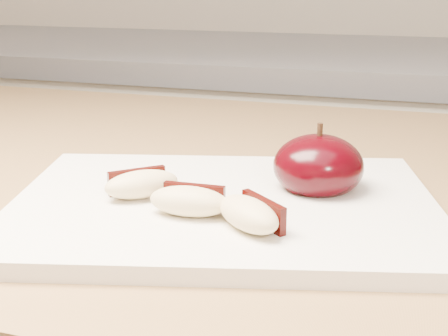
% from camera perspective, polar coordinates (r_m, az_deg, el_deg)
% --- Properties ---
extents(back_cabinet, '(2.40, 0.62, 0.94)m').
position_cam_1_polar(back_cabinet, '(1.40, 10.22, -8.73)').
color(back_cabinet, silver).
rests_on(back_cabinet, ground).
extents(cutting_board, '(0.38, 0.31, 0.01)m').
position_cam_1_polar(cutting_board, '(0.48, 0.00, -3.56)').
color(cutting_board, silver).
rests_on(cutting_board, island_counter).
extents(apple_half, '(0.10, 0.10, 0.06)m').
position_cam_1_polar(apple_half, '(0.51, 8.61, 0.17)').
color(apple_half, black).
rests_on(apple_half, cutting_board).
extents(apple_wedge_a, '(0.06, 0.06, 0.02)m').
position_cam_1_polar(apple_wedge_a, '(0.49, -7.59, -1.45)').
color(apple_wedge_a, beige).
rests_on(apple_wedge_a, cutting_board).
extents(apple_wedge_b, '(0.06, 0.03, 0.02)m').
position_cam_1_polar(apple_wedge_b, '(0.45, -3.17, -3.00)').
color(apple_wedge_b, beige).
rests_on(apple_wedge_b, cutting_board).
extents(apple_wedge_c, '(0.06, 0.06, 0.02)m').
position_cam_1_polar(apple_wedge_c, '(0.42, 2.40, -4.20)').
color(apple_wedge_c, beige).
rests_on(apple_wedge_c, cutting_board).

